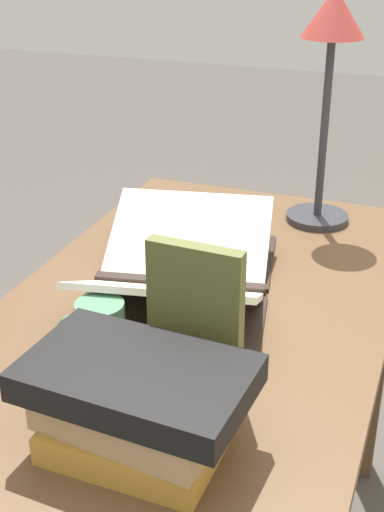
{
  "coord_description": "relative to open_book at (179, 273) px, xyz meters",
  "views": [
    {
      "loc": [
        1.09,
        0.39,
        1.43
      ],
      "look_at": [
        -0.01,
        -0.02,
        0.86
      ],
      "focal_mm": 50.0,
      "sensor_mm": 36.0,
      "label": 1
    }
  ],
  "objects": [
    {
      "name": "reading_desk",
      "position": [
        0.02,
        0.05,
        -0.16
      ],
      "size": [
        1.17,
        0.7,
        0.78
      ],
      "color": "brown",
      "rests_on": "ground_plane"
    },
    {
      "name": "open_book",
      "position": [
        0.0,
        0.0,
        0.0
      ],
      "size": [
        0.58,
        0.43,
        0.12
      ],
      "rotation": [
        0.0,
        0.0,
        0.2
      ],
      "color": "black",
      "rests_on": "reading_desk"
    },
    {
      "name": "book_stack_tall",
      "position": [
        0.43,
        0.11,
        0.04
      ],
      "size": [
        0.2,
        0.31,
        0.13
      ],
      "color": "#BC8933",
      "rests_on": "reading_desk"
    },
    {
      "name": "book_standing_upright",
      "position": [
        0.28,
        0.14,
        0.09
      ],
      "size": [
        0.03,
        0.14,
        0.24
      ],
      "rotation": [
        0.0,
        0.0,
        -0.06
      ],
      "color": "brown",
      "rests_on": "reading_desk"
    },
    {
      "name": "reading_lamp",
      "position": [
        -0.43,
        0.18,
        0.35
      ],
      "size": [
        0.14,
        0.14,
        0.52
      ],
      "color": "#2D2D33",
      "rests_on": "reading_desk"
    },
    {
      "name": "coffee_mug",
      "position": [
        0.26,
        -0.04,
        0.02
      ],
      "size": [
        0.08,
        0.11,
        0.1
      ],
      "rotation": [
        0.0,
        0.0,
        5.02
      ],
      "color": "#4C7F5B",
      "rests_on": "reading_desk"
    }
  ]
}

